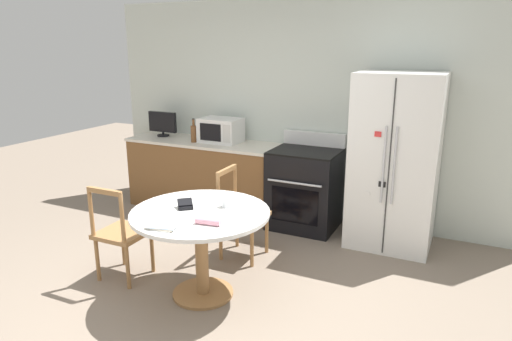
% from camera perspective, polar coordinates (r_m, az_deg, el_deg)
% --- Properties ---
extents(ground_plane, '(14.00, 14.00, 0.00)m').
position_cam_1_polar(ground_plane, '(3.74, -9.11, -18.47)').
color(ground_plane, gray).
extents(back_wall, '(5.20, 0.10, 2.60)m').
position_cam_1_polar(back_wall, '(5.53, 6.11, 7.35)').
color(back_wall, silver).
rests_on(back_wall, ground_plane).
extents(kitchen_counter, '(1.99, 0.64, 0.90)m').
position_cam_1_polar(kitchen_counter, '(5.92, -6.49, -0.55)').
color(kitchen_counter, brown).
rests_on(kitchen_counter, ground_plane).
extents(refrigerator, '(0.85, 0.74, 1.82)m').
position_cam_1_polar(refrigerator, '(4.93, 16.98, 1.08)').
color(refrigerator, white).
rests_on(refrigerator, ground_plane).
extents(oven_range, '(0.75, 0.68, 1.08)m').
position_cam_1_polar(oven_range, '(5.31, 6.11, -2.23)').
color(oven_range, black).
rests_on(oven_range, ground_plane).
extents(microwave, '(0.50, 0.36, 0.30)m').
position_cam_1_polar(microwave, '(5.69, -4.41, 5.05)').
color(microwave, white).
rests_on(microwave, kitchen_counter).
extents(countertop_tv, '(0.41, 0.16, 0.32)m').
position_cam_1_polar(countertop_tv, '(6.16, -11.59, 5.83)').
color(countertop_tv, black).
rests_on(countertop_tv, kitchen_counter).
extents(counter_bottle, '(0.08, 0.08, 0.30)m').
position_cam_1_polar(counter_bottle, '(5.72, -7.78, 4.65)').
color(counter_bottle, brown).
rests_on(counter_bottle, kitchen_counter).
extents(dining_table, '(1.14, 1.14, 0.76)m').
position_cam_1_polar(dining_table, '(3.82, -6.91, -7.27)').
color(dining_table, white).
rests_on(dining_table, ground_plane).
extents(dining_chair_far, '(0.42, 0.42, 0.90)m').
position_cam_1_polar(dining_chair_far, '(4.56, -1.85, -5.61)').
color(dining_chair_far, '#9E7042').
rests_on(dining_chair_far, ground_plane).
extents(dining_chair_left, '(0.43, 0.43, 0.90)m').
position_cam_1_polar(dining_chair_left, '(4.31, -16.50, -7.56)').
color(dining_chair_left, '#9E7042').
rests_on(dining_chair_left, ground_plane).
extents(candle_glass, '(0.09, 0.09, 0.09)m').
position_cam_1_polar(candle_glass, '(3.83, -3.65, -3.96)').
color(candle_glass, silver).
rests_on(candle_glass, dining_table).
extents(folded_napkin, '(0.20, 0.08, 0.05)m').
position_cam_1_polar(folded_napkin, '(3.47, -6.02, -6.36)').
color(folded_napkin, pink).
rests_on(folded_napkin, dining_table).
extents(wallet, '(0.17, 0.17, 0.07)m').
position_cam_1_polar(wallet, '(3.84, -8.84, -4.28)').
color(wallet, black).
rests_on(wallet, dining_table).
extents(mail_stack, '(0.28, 0.34, 0.02)m').
position_cam_1_polar(mail_stack, '(3.54, -11.05, -6.39)').
color(mail_stack, white).
rests_on(mail_stack, dining_table).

